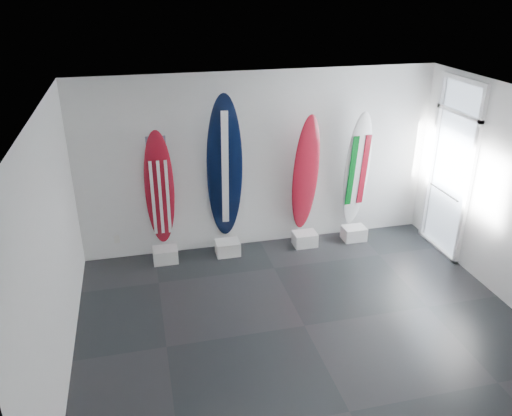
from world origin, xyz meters
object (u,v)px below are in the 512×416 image
object	(u,v)px
surfboard_navy	(225,169)
surfboard_swiss	(306,174)
surfboard_usa	(160,190)
surfboard_italy	(357,170)

from	to	relation	value
surfboard_navy	surfboard_swiss	bearing A→B (deg)	5.46
surfboard_usa	surfboard_navy	size ratio (longest dim) A/B	0.80
surfboard_usa	surfboard_italy	xyz separation A→B (m)	(3.35, 0.00, 0.04)
surfboard_usa	surfboard_navy	distance (m)	1.08
surfboard_usa	surfboard_swiss	bearing A→B (deg)	1.02
surfboard_swiss	surfboard_italy	size ratio (longest dim) A/B	1.01
surfboard_usa	surfboard_swiss	distance (m)	2.42
surfboard_usa	surfboard_navy	world-z (taller)	surfboard_navy
surfboard_navy	surfboard_swiss	distance (m)	1.39
surfboard_swiss	surfboard_italy	distance (m)	0.92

